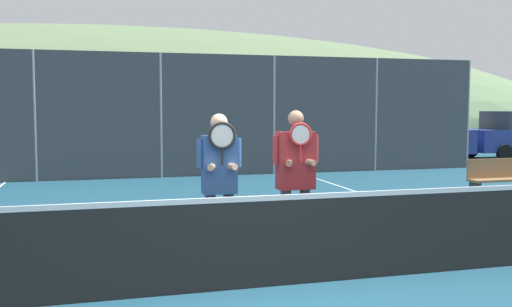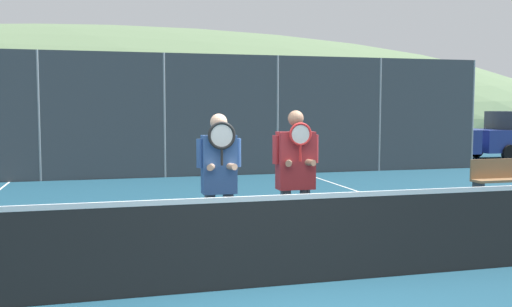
{
  "view_description": "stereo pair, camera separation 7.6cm",
  "coord_description": "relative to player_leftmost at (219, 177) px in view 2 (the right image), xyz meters",
  "views": [
    {
      "loc": [
        -1.6,
        -5.68,
        1.9
      ],
      "look_at": [
        0.27,
        1.13,
        1.33
      ],
      "focal_mm": 40.0,
      "sensor_mm": 36.0,
      "label": 1
    },
    {
      "loc": [
        -1.52,
        -5.7,
        1.9
      ],
      "look_at": [
        0.27,
        1.13,
        1.33
      ],
      "focal_mm": 40.0,
      "sensor_mm": 36.0,
      "label": 2
    }
  ],
  "objects": [
    {
      "name": "tennis_net",
      "position": [
        0.24,
        -0.92,
        -0.57
      ],
      "size": [
        10.63,
        0.09,
        1.08
      ],
      "color": "gray",
      "rests_on": "ground_plane"
    },
    {
      "name": "hill_distant",
      "position": [
        0.24,
        47.73,
        -1.07
      ],
      "size": [
        90.23,
        50.13,
        17.55
      ],
      "color": "#5B7551",
      "rests_on": "ground_plane"
    },
    {
      "name": "car_right_of_center",
      "position": [
        8.77,
        11.09,
        -0.15
      ],
      "size": [
        4.7,
        2.04,
        1.8
      ],
      "color": "navy",
      "rests_on": "ground_plane"
    },
    {
      "name": "ground_plane",
      "position": [
        0.24,
        -0.92,
        -1.07
      ],
      "size": [
        120.0,
        120.0,
        0.0
      ],
      "primitive_type": "plane",
      "color": "navy"
    },
    {
      "name": "player_center_left",
      "position": [
        0.96,
        -0.01,
        0.02
      ],
      "size": [
        0.59,
        0.34,
        1.86
      ],
      "color": "#56565B",
      "rests_on": "ground_plane"
    },
    {
      "name": "clubhouse_building",
      "position": [
        -0.09,
        17.44,
        0.82
      ],
      "size": [
        20.59,
        5.5,
        3.75
      ],
      "color": "beige",
      "rests_on": "ground_plane"
    },
    {
      "name": "court_line_right_sideline",
      "position": [
        4.19,
        2.08,
        -1.07
      ],
      "size": [
        0.05,
        16.0,
        0.01
      ],
      "primitive_type": "cube",
      "color": "white",
      "rests_on": "ground_plane"
    },
    {
      "name": "player_leftmost",
      "position": [
        0.0,
        0.0,
        0.0
      ],
      "size": [
        0.54,
        0.34,
        1.83
      ],
      "color": "#56565B",
      "rests_on": "ground_plane"
    },
    {
      "name": "bench_courtside",
      "position": [
        6.54,
        3.26,
        -0.62
      ],
      "size": [
        1.41,
        0.36,
        0.85
      ],
      "color": "olive",
      "rests_on": "ground_plane"
    },
    {
      "name": "fence_back",
      "position": [
        0.24,
        8.94,
        0.61
      ],
      "size": [
        19.25,
        0.06,
        3.37
      ],
      "color": "gray",
      "rests_on": "ground_plane"
    },
    {
      "name": "car_left_of_center",
      "position": [
        -0.7,
        11.02,
        -0.21
      ],
      "size": [
        4.41,
        2.04,
        1.68
      ],
      "color": "black",
      "rests_on": "ground_plane"
    },
    {
      "name": "car_center",
      "position": [
        3.96,
        11.37,
        -0.2
      ],
      "size": [
        4.1,
        2.05,
        1.7
      ],
      "color": "navy",
      "rests_on": "ground_plane"
    }
  ]
}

